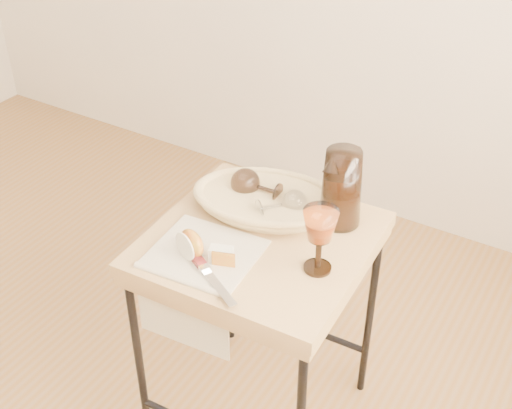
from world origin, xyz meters
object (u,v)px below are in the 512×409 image
Objects in this scene: goblet_lying_b at (280,205)px; pitcher at (342,187)px; side_table at (259,334)px; bread_basket at (266,202)px; apple_half at (192,243)px; tea_towel at (205,253)px; wine_goblet at (319,240)px; table_knife at (207,270)px; goblet_lying_a at (259,187)px.

pitcher is (0.14, 0.08, 0.06)m from goblet_lying_b.
side_table is 0.41m from bread_basket.
pitcher is at bearing 71.61° from apple_half.
wine_goblet is at bearing 14.64° from tea_towel.
pitcher is at bearing 0.35° from bread_basket.
pitcher is at bearing 101.18° from wine_goblet.
apple_half reaches higher than table_knife.
goblet_lying_b and apple_half have the same top height.
wine_goblet is at bearing -93.08° from pitcher.
goblet_lying_a is at bearing 104.60° from apple_half.
tea_towel is 1.05× the size of table_knife.
side_table is 0.53m from pitcher.
pitcher reaches higher than goblet_lying_a.
goblet_lying_a reaches higher than table_knife.
wine_goblet is (0.28, -0.17, 0.04)m from goblet_lying_a.
pitcher is 3.15× the size of apple_half.
bread_basket is at bearing -178.59° from pitcher.
goblet_lying_a is 0.30m from apple_half.
goblet_lying_a is 0.10m from goblet_lying_b.
tea_towel is at bearing -162.51° from goblet_lying_b.
bread_basket is (0.04, 0.26, 0.02)m from tea_towel.
goblet_lying_a is at bearing 127.68° from table_knife.
goblet_lying_b is (0.06, -0.02, 0.02)m from bread_basket.
goblet_lying_b is 0.45× the size of table_knife.
table_knife is (-0.18, -0.38, -0.10)m from pitcher.
bread_basket is (-0.05, 0.12, 0.39)m from side_table.
side_table is 2.70× the size of tea_towel.
table_knife is (0.02, -0.32, -0.01)m from bread_basket.
goblet_lying_a is 0.33m from wine_goblet.
table_knife is at bearing -99.66° from side_table.
goblet_lying_a is (0.00, 0.27, 0.05)m from tea_towel.
bread_basket is at bearing 146.93° from wine_goblet.
goblet_lying_a reaches higher than goblet_lying_b.
goblet_lying_a is at bearing 147.67° from wine_goblet.
goblet_lying_a is 0.53× the size of pitcher.
goblet_lying_b is (0.00, 0.10, 0.41)m from side_table.
side_table is at bearing 74.91° from apple_half.
bread_basket is 3.22× the size of goblet_lying_b.
wine_goblet reaches higher than goblet_lying_a.
apple_half is (-0.11, -0.16, 0.41)m from side_table.
goblet_lying_b is at bearing 85.53° from apple_half.
wine_goblet is (0.19, -0.14, 0.04)m from goblet_lying_b.
wine_goblet is at bearing 65.26° from table_knife.
bread_basket is 0.05m from goblet_lying_a.
wine_goblet is at bearing 41.13° from apple_half.
side_table is 3.97× the size of wine_goblet.
pitcher reaches higher than wine_goblet.
apple_half is at bearing 83.99° from goblet_lying_a.
goblet_lying_a is at bearing 85.03° from tea_towel.
bread_basket is at bearing 122.25° from table_knife.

